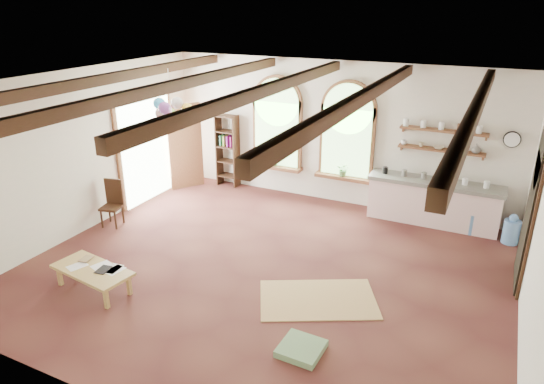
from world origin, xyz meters
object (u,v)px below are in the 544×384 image
Objects in this scene: side_chair at (113,212)px; balloon_cluster at (171,115)px; coffee_table at (92,271)px; kitchen_counter at (433,202)px.

side_chair is 2.47m from balloon_cluster.
coffee_table is 1.48× the size of side_chair.
coffee_table is at bearing -54.18° from side_chair.
kitchen_counter is 2.77× the size of side_chair.
side_chair reaches higher than coffee_table.
kitchen_counter is 6.66m from side_chair.
kitchen_counter is 1.88× the size of coffee_table.
kitchen_counter is at bearing 26.57° from side_chair.
side_chair is at bearing 125.82° from coffee_table.
side_chair is at bearing -153.43° from kitchen_counter.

